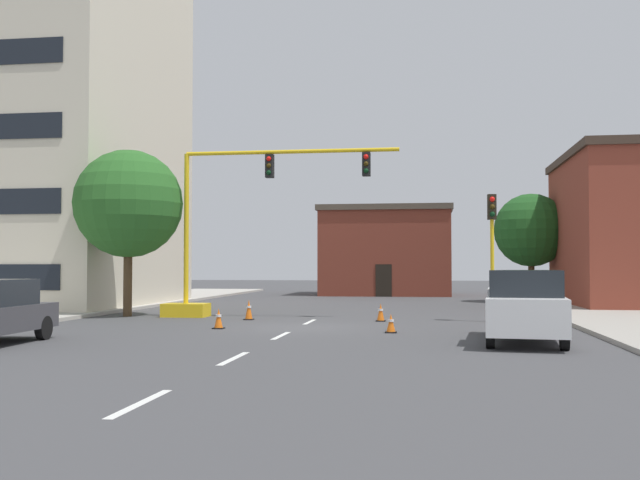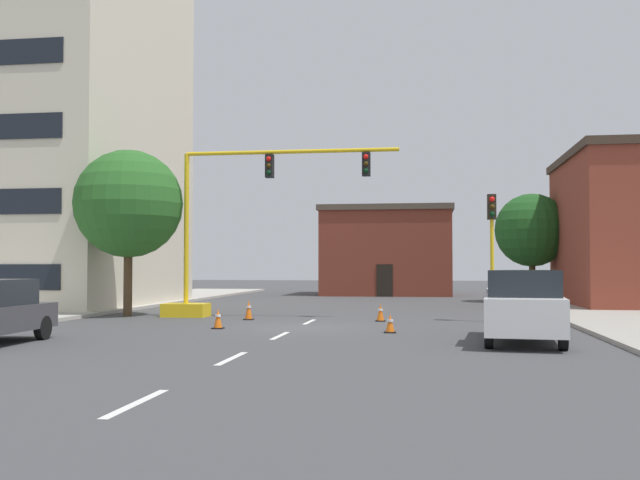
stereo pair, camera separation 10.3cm
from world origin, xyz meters
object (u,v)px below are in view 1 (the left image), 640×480
(tree_right_far, at_px, (531,230))
(tree_left_near, at_px, (128,204))
(traffic_cone_roadside_a, at_px, (381,313))
(pickup_truck_white, at_px, (525,307))
(traffic_cone_roadside_b, at_px, (249,310))
(traffic_signal_gantry, at_px, (216,261))
(traffic_light_pole_right, at_px, (492,228))
(traffic_cone_roadside_d, at_px, (391,324))
(traffic_cone_roadside_c, at_px, (219,319))

(tree_right_far, relative_size, tree_left_near, 0.90)
(tree_right_far, distance_m, traffic_cone_roadside_a, 17.98)
(pickup_truck_white, height_order, traffic_cone_roadside_b, pickup_truck_white)
(traffic_cone_roadside_a, bearing_deg, traffic_cone_roadside_b, 179.55)
(traffic_signal_gantry, distance_m, traffic_cone_roadside_b, 2.88)
(traffic_light_pole_right, distance_m, traffic_cone_roadside_b, 9.83)
(traffic_cone_roadside_a, bearing_deg, traffic_light_pole_right, 5.10)
(traffic_signal_gantry, distance_m, tree_left_near, 4.47)
(traffic_cone_roadside_a, relative_size, traffic_cone_roadside_d, 1.14)
(tree_left_near, xyz_separation_m, traffic_cone_roadside_c, (5.45, -5.33, -4.35))
(traffic_cone_roadside_d, bearing_deg, traffic_cone_roadside_b, 140.22)
(traffic_cone_roadside_a, bearing_deg, tree_right_far, 63.97)
(tree_left_near, relative_size, pickup_truck_white, 1.25)
(tree_right_far, relative_size, traffic_cone_roadside_c, 9.21)
(traffic_signal_gantry, bearing_deg, traffic_cone_roadside_d, -39.30)
(tree_right_far, distance_m, pickup_truck_white, 23.31)
(traffic_light_pole_right, xyz_separation_m, traffic_cone_roadside_c, (-9.34, -4.45, -3.19))
(traffic_signal_gantry, xyz_separation_m, traffic_cone_roadside_a, (6.84, -1.36, -1.95))
(traffic_signal_gantry, xyz_separation_m, traffic_light_pole_right, (11.03, -0.99, 1.25))
(traffic_light_pole_right, distance_m, tree_right_far, 15.83)
(tree_left_near, height_order, traffic_cone_roadside_a, tree_left_near)
(traffic_light_pole_right, distance_m, tree_left_near, 14.86)
(tree_right_far, height_order, traffic_cone_roadside_b, tree_right_far)
(traffic_cone_roadside_c, bearing_deg, traffic_cone_roadside_d, -6.59)
(traffic_signal_gantry, relative_size, traffic_light_pole_right, 2.02)
(traffic_light_pole_right, xyz_separation_m, tree_right_far, (3.53, 15.42, 0.62))
(traffic_cone_roadside_b, height_order, traffic_cone_roadside_d, traffic_cone_roadside_b)
(traffic_signal_gantry, relative_size, traffic_cone_roadside_a, 14.26)
(traffic_cone_roadside_a, xyz_separation_m, traffic_cone_roadside_b, (-5.13, 0.04, 0.05))
(tree_right_far, relative_size, traffic_cone_roadside_d, 10.51)
(tree_left_near, height_order, traffic_cone_roadside_c, tree_left_near)
(traffic_cone_roadside_d, bearing_deg, traffic_light_pole_right, 55.09)
(traffic_cone_roadside_c, bearing_deg, traffic_signal_gantry, 107.23)
(tree_right_far, xyz_separation_m, pickup_truck_white, (-3.31, -22.85, -3.17))
(traffic_signal_gantry, height_order, tree_left_near, tree_left_near)
(tree_left_near, relative_size, traffic_cone_roadside_b, 8.84)
(traffic_signal_gantry, distance_m, pickup_truck_white, 14.11)
(traffic_light_pole_right, height_order, tree_right_far, tree_right_far)
(traffic_signal_gantry, bearing_deg, pickup_truck_white, -36.83)
(tree_right_far, height_order, traffic_cone_roadside_c, tree_right_far)
(pickup_truck_white, bearing_deg, traffic_cone_roadside_a, 121.95)
(traffic_signal_gantry, distance_m, traffic_cone_roadside_a, 7.25)
(traffic_cone_roadside_b, bearing_deg, traffic_signal_gantry, 142.37)
(traffic_light_pole_right, bearing_deg, tree_right_far, 77.11)
(traffic_signal_gantry, relative_size, pickup_truck_white, 1.74)
(tree_right_far, xyz_separation_m, traffic_cone_roadside_d, (-7.10, -20.53, -3.86))
(traffic_signal_gantry, xyz_separation_m, traffic_cone_roadside_d, (7.46, -6.10, -1.99))
(traffic_signal_gantry, relative_size, traffic_cone_roadside_c, 14.24)
(pickup_truck_white, xyz_separation_m, traffic_cone_roadside_c, (-9.56, 2.99, -0.64))
(tree_right_far, bearing_deg, traffic_light_pole_right, -102.89)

